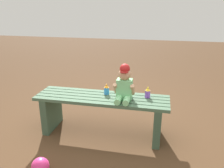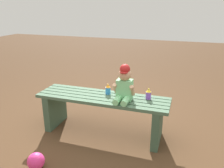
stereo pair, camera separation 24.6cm
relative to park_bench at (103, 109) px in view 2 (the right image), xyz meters
The scene contains 6 objects.
ground_plane 0.32m from the park_bench, 90.00° to the left, with size 16.00×16.00×0.00m, color #4C331E.
park_bench is the anchor object (origin of this frame).
child_figure 0.43m from the park_bench, ahead, with size 0.23×0.27×0.40m.
sippy_cup_left 0.24m from the park_bench, 66.64° to the left, with size 0.06×0.06×0.12m.
sippy_cup_right 0.57m from the park_bench, ahead, with size 0.06×0.06×0.12m.
toy_ball 0.92m from the park_bench, 114.83° to the right, with size 0.16×0.16×0.16m, color #E5337F.
Camera 2 is at (0.86, -2.26, 1.47)m, focal length 36.23 mm.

